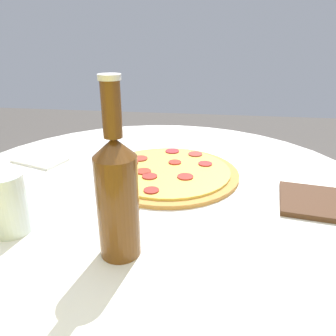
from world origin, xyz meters
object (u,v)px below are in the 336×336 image
(pizza, at_px, (168,172))
(pizza_paddle, at_px, (328,203))
(beer_bottle, at_px, (117,193))
(drinking_glass, at_px, (8,204))

(pizza, height_order, pizza_paddle, pizza)
(pizza, relative_size, beer_bottle, 1.24)
(beer_bottle, relative_size, pizza_paddle, 1.04)
(pizza, bearing_deg, beer_bottle, 84.02)
(pizza, bearing_deg, drinking_glass, 49.28)
(pizza_paddle, relative_size, drinking_glass, 2.45)
(pizza, height_order, drinking_glass, drinking_glass)
(drinking_glass, bearing_deg, pizza_paddle, -163.76)
(drinking_glass, bearing_deg, pizza, -130.72)
(pizza, distance_m, beer_bottle, 0.36)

